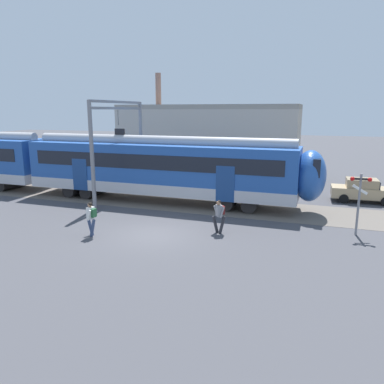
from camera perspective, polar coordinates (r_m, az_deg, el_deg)
ground_plane at (r=18.41m, az=-5.96°, el=-6.47°), size 160.00×160.00×0.00m
track_bed at (r=31.17m, az=-23.94°, el=0.33°), size 80.00×4.40×0.01m
commuter_train at (r=29.17m, az=-20.75°, el=4.33°), size 38.05×3.07×4.73m
pedestrian_white at (r=18.47m, az=-15.11°, el=-3.56°), size 0.63×0.56×1.67m
pedestrian_grey at (r=18.30m, az=4.18°, el=-3.30°), size 0.71×0.51×1.67m
parked_car_tan at (r=26.99m, az=24.63°, el=0.24°), size 4.06×1.87×1.54m
catenary_gantry at (r=25.68m, az=-11.09°, el=8.53°), size 0.24×6.64×6.53m
crossing_signal at (r=19.44m, az=24.16°, el=-0.34°), size 0.96×0.22×3.00m
background_building at (r=33.62m, az=2.37°, el=7.71°), size 15.67×5.00×9.20m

